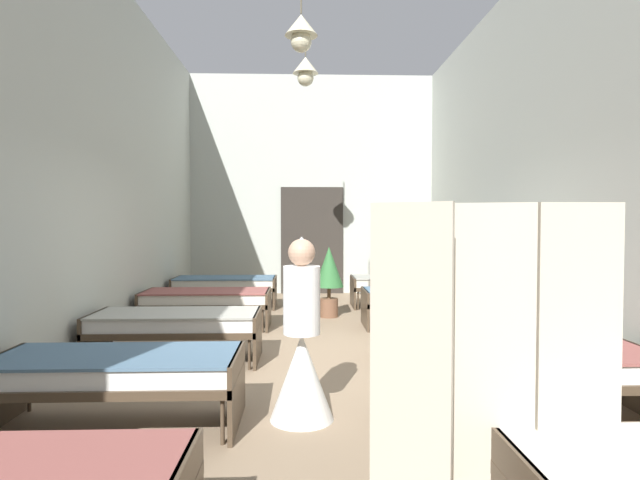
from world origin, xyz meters
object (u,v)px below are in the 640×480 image
nurse_near_aisle (302,355)px  bed_right_row_4 (401,284)px  bed_left_row_3 (207,299)px  potted_plant (329,273)px  bed_right_row_3 (425,298)px  bed_left_row_1 (117,371)px  bed_right_row_2 (464,322)px  bed_left_row_2 (176,324)px  privacy_screen (493,374)px  bed_right_row_1 (538,367)px  bed_left_row_4 (225,284)px

nurse_near_aisle → bed_right_row_4: bearing=109.1°
bed_left_row_3 → potted_plant: potted_plant is taller
bed_right_row_3 → nurse_near_aisle: size_ratio=1.28×
potted_plant → bed_left_row_1: bearing=-112.2°
bed_right_row_2 → bed_right_row_4: 3.80m
bed_left_row_2 → bed_right_row_4: bearing=48.7°
bed_left_row_1 → potted_plant: 5.04m
bed_right_row_2 → bed_left_row_3: (-3.34, 1.90, 0.00)m
nurse_near_aisle → privacy_screen: 1.93m
bed_right_row_3 → nurse_near_aisle: bearing=-117.2°
bed_right_row_4 → privacy_screen: bearing=-97.5°
bed_right_row_3 → privacy_screen: size_ratio=1.12×
bed_left_row_1 → bed_right_row_1: bearing=0.0°
bed_left_row_2 → bed_right_row_3: bearing=29.6°
bed_right_row_2 → bed_right_row_3: 1.90m
bed_right_row_2 → nurse_near_aisle: 2.62m
bed_left_row_2 → bed_left_row_3: same height
bed_right_row_3 → bed_left_row_4: same height
bed_right_row_4 → privacy_screen: 7.33m
bed_left_row_2 → bed_left_row_4: (0.00, 3.80, 0.00)m
privacy_screen → potted_plant: bearing=111.1°
bed_right_row_4 → bed_left_row_4: bearing=180.0°
bed_right_row_3 → potted_plant: size_ratio=1.59×
bed_right_row_1 → bed_right_row_3: same height
bed_right_row_4 → privacy_screen: privacy_screen is taller
bed_left_row_1 → potted_plant: potted_plant is taller
nurse_near_aisle → bed_left_row_3: bearing=149.1°
bed_right_row_3 → nurse_near_aisle: nurse_near_aisle is taller
bed_right_row_3 → bed_left_row_4: 3.84m
potted_plant → privacy_screen: size_ratio=0.70×
bed_left_row_1 → bed_right_row_2: same height
bed_left_row_2 → privacy_screen: (2.39, -3.45, 0.41)m
bed_left_row_3 → bed_right_row_4: same height
bed_right_row_2 → potted_plant: size_ratio=1.59×
bed_right_row_1 → bed_left_row_2: 3.84m
bed_right_row_1 → bed_right_row_3: bearing=90.0°
bed_left_row_2 → bed_right_row_3: same height
bed_right_row_1 → bed_right_row_3: (0.00, 3.80, 0.00)m
bed_left_row_1 → bed_right_row_2: size_ratio=1.00×
bed_right_row_3 → bed_left_row_4: (-3.34, 1.90, 0.00)m
bed_right_row_1 → potted_plant: bearing=107.2°
bed_left_row_1 → bed_right_row_3: bearing=48.7°
nurse_near_aisle → bed_left_row_1: bearing=-138.2°
bed_left_row_3 → privacy_screen: 5.88m
bed_right_row_4 → bed_left_row_3: bearing=-150.4°
bed_right_row_1 → bed_left_row_4: (-3.34, 5.70, 0.00)m
bed_left_row_1 → bed_right_row_3: size_ratio=1.00×
bed_right_row_2 → bed_left_row_4: size_ratio=1.00×
bed_left_row_2 → privacy_screen: bearing=-55.3°
bed_right_row_4 → nurse_near_aisle: bearing=-108.7°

